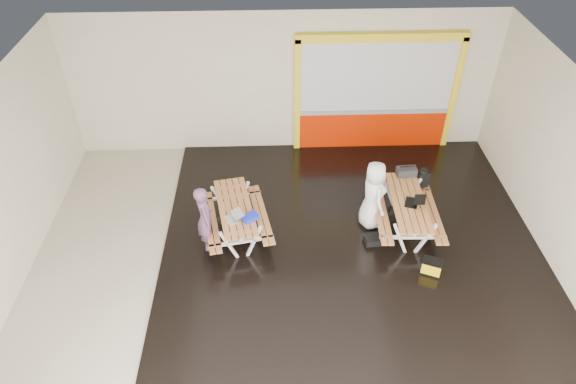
{
  "coord_description": "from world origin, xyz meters",
  "views": [
    {
      "loc": [
        -0.29,
        -7.02,
        7.38
      ],
      "look_at": [
        0.0,
        0.9,
        1.0
      ],
      "focal_mm": 32.24,
      "sensor_mm": 36.0,
      "label": 1
    }
  ],
  "objects_px": {
    "picnic_table_left": "(236,213)",
    "fluke_bag": "(432,267)",
    "person_right": "(373,195)",
    "backpack": "(422,178)",
    "person_left": "(205,218)",
    "dark_case": "(374,239)",
    "laptop_left": "(234,217)",
    "laptop_right": "(414,201)",
    "toolbox": "(406,172)",
    "picnic_table_right": "(407,208)",
    "blue_pouch": "(250,217)"
  },
  "relations": [
    {
      "from": "picnic_table_left",
      "to": "fluke_bag",
      "type": "relative_size",
      "value": 4.76
    },
    {
      "from": "person_right",
      "to": "backpack",
      "type": "distance_m",
      "value": 1.35
    },
    {
      "from": "person_left",
      "to": "dark_case",
      "type": "relative_size",
      "value": 3.76
    },
    {
      "from": "backpack",
      "to": "dark_case",
      "type": "height_order",
      "value": "backpack"
    },
    {
      "from": "backpack",
      "to": "dark_case",
      "type": "distance_m",
      "value": 1.81
    },
    {
      "from": "laptop_left",
      "to": "laptop_right",
      "type": "xyz_separation_m",
      "value": [
        3.57,
        0.32,
        0.02
      ]
    },
    {
      "from": "picnic_table_left",
      "to": "toolbox",
      "type": "height_order",
      "value": "toolbox"
    },
    {
      "from": "person_right",
      "to": "backpack",
      "type": "bearing_deg",
      "value": -73.46
    },
    {
      "from": "picnic_table_left",
      "to": "backpack",
      "type": "bearing_deg",
      "value": 12.06
    },
    {
      "from": "toolbox",
      "to": "backpack",
      "type": "relative_size",
      "value": 1.0
    },
    {
      "from": "person_right",
      "to": "picnic_table_right",
      "type": "bearing_deg",
      "value": -116.48
    },
    {
      "from": "backpack",
      "to": "laptop_right",
      "type": "bearing_deg",
      "value": -113.8
    },
    {
      "from": "picnic_table_right",
      "to": "laptop_right",
      "type": "height_order",
      "value": "laptop_right"
    },
    {
      "from": "fluke_bag",
      "to": "person_left",
      "type": "bearing_deg",
      "value": 168.14
    },
    {
      "from": "picnic_table_left",
      "to": "laptop_left",
      "type": "xyz_separation_m",
      "value": [
        -0.01,
        -0.38,
        0.22
      ]
    },
    {
      "from": "picnic_table_left",
      "to": "person_left",
      "type": "height_order",
      "value": "person_left"
    },
    {
      "from": "laptop_right",
      "to": "blue_pouch",
      "type": "bearing_deg",
      "value": -174.31
    },
    {
      "from": "blue_pouch",
      "to": "toolbox",
      "type": "relative_size",
      "value": 0.7
    },
    {
      "from": "picnic_table_right",
      "to": "backpack",
      "type": "relative_size",
      "value": 4.46
    },
    {
      "from": "person_left",
      "to": "laptop_right",
      "type": "relative_size",
      "value": 3.05
    },
    {
      "from": "person_right",
      "to": "fluke_bag",
      "type": "xyz_separation_m",
      "value": [
        0.93,
        -1.45,
        -0.59
      ]
    },
    {
      "from": "laptop_right",
      "to": "laptop_left",
      "type": "bearing_deg",
      "value": -174.94
    },
    {
      "from": "person_left",
      "to": "blue_pouch",
      "type": "relative_size",
      "value": 4.68
    },
    {
      "from": "picnic_table_left",
      "to": "fluke_bag",
      "type": "height_order",
      "value": "picnic_table_left"
    },
    {
      "from": "laptop_left",
      "to": "blue_pouch",
      "type": "height_order",
      "value": "laptop_left"
    },
    {
      "from": "toolbox",
      "to": "backpack",
      "type": "xyz_separation_m",
      "value": [
        0.36,
        -0.03,
        -0.16
      ]
    },
    {
      "from": "laptop_right",
      "to": "dark_case",
      "type": "height_order",
      "value": "laptop_right"
    },
    {
      "from": "picnic_table_left",
      "to": "laptop_right",
      "type": "distance_m",
      "value": 3.57
    },
    {
      "from": "laptop_left",
      "to": "dark_case",
      "type": "bearing_deg",
      "value": -0.38
    },
    {
      "from": "person_left",
      "to": "person_right",
      "type": "relative_size",
      "value": 0.93
    },
    {
      "from": "person_right",
      "to": "blue_pouch",
      "type": "distance_m",
      "value": 2.54
    },
    {
      "from": "laptop_left",
      "to": "fluke_bag",
      "type": "height_order",
      "value": "laptop_left"
    },
    {
      "from": "laptop_right",
      "to": "backpack",
      "type": "xyz_separation_m",
      "value": [
        0.4,
        0.91,
        -0.12
      ]
    },
    {
      "from": "blue_pouch",
      "to": "fluke_bag",
      "type": "height_order",
      "value": "blue_pouch"
    },
    {
      "from": "picnic_table_left",
      "to": "backpack",
      "type": "distance_m",
      "value": 4.05
    },
    {
      "from": "blue_pouch",
      "to": "backpack",
      "type": "distance_m",
      "value": 3.86
    },
    {
      "from": "laptop_left",
      "to": "backpack",
      "type": "distance_m",
      "value": 4.15
    },
    {
      "from": "person_right",
      "to": "dark_case",
      "type": "relative_size",
      "value": 4.03
    },
    {
      "from": "person_right",
      "to": "toolbox",
      "type": "distance_m",
      "value": 1.06
    },
    {
      "from": "toolbox",
      "to": "backpack",
      "type": "bearing_deg",
      "value": -4.22
    },
    {
      "from": "picnic_table_left",
      "to": "backpack",
      "type": "xyz_separation_m",
      "value": [
        3.96,
        0.85,
        0.13
      ]
    },
    {
      "from": "laptop_right",
      "to": "person_left",
      "type": "bearing_deg",
      "value": -175.8
    },
    {
      "from": "laptop_left",
      "to": "blue_pouch",
      "type": "bearing_deg",
      "value": -1.53
    },
    {
      "from": "toolbox",
      "to": "dark_case",
      "type": "height_order",
      "value": "toolbox"
    },
    {
      "from": "dark_case",
      "to": "blue_pouch",
      "type": "bearing_deg",
      "value": 179.77
    },
    {
      "from": "blue_pouch",
      "to": "toolbox",
      "type": "distance_m",
      "value": 3.52
    },
    {
      "from": "person_left",
      "to": "fluke_bag",
      "type": "xyz_separation_m",
      "value": [
        4.26,
        -0.9,
        -0.57
      ]
    },
    {
      "from": "toolbox",
      "to": "person_right",
      "type": "bearing_deg",
      "value": -140.25
    },
    {
      "from": "toolbox",
      "to": "laptop_right",
      "type": "bearing_deg",
      "value": -92.19
    },
    {
      "from": "picnic_table_right",
      "to": "dark_case",
      "type": "height_order",
      "value": "picnic_table_right"
    }
  ]
}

